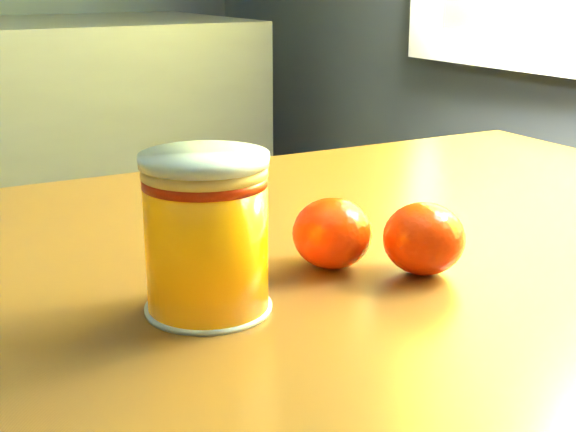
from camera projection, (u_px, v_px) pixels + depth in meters
table at (327, 363)px, 0.70m from camera, size 1.07×0.77×0.78m
juice_glass at (206, 235)px, 0.55m from camera, size 0.09×0.09×0.11m
orange_front at (332, 233)px, 0.64m from camera, size 0.07×0.07×0.06m
orange_back at (424, 239)px, 0.63m from camera, size 0.08×0.08×0.06m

